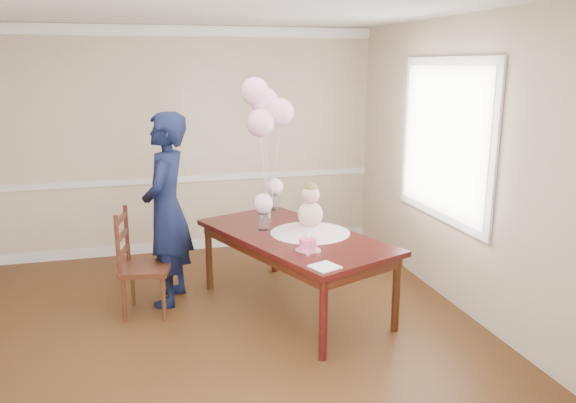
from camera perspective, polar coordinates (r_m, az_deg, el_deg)
The scene contains 49 objects.
floor at distance 4.88m, azimuth -6.31°, elevation -13.90°, with size 4.50×5.00×0.00m, color #341D0D.
ceiling at distance 4.35m, azimuth -7.31°, elevation 19.46°, with size 4.50×5.00×0.02m, color silver.
wall_back at distance 6.87m, azimuth -9.83°, elevation 5.97°, with size 4.50×0.02×2.70m, color tan.
wall_front at distance 2.09m, azimuth 3.47°, elevation -12.11°, with size 4.50×0.02×2.70m, color tan.
wall_right at distance 5.23m, azimuth 18.45°, elevation 3.03°, with size 0.02×5.00×2.70m, color tan.
chair_rail_trim at distance 6.94m, azimuth -9.67°, elevation 2.28°, with size 4.50×0.02×0.07m, color silver.
crown_molding at distance 6.81m, azimuth -10.28°, elevation 16.69°, with size 4.50×0.02×0.12m, color white.
baseboard_trim at distance 7.15m, azimuth -9.40°, elevation -4.33°, with size 4.50×0.02×0.12m, color silver.
window_frame at distance 5.60m, azimuth 15.63°, elevation 5.99°, with size 0.02×1.66×1.56m, color silver.
window_blinds at distance 5.60m, azimuth 15.47°, elevation 5.99°, with size 0.01×1.50×1.40m, color white.
dining_table_top at distance 5.20m, azimuth 0.66°, elevation -3.59°, with size 0.98×1.96×0.05m, color black.
table_apron at distance 5.22m, azimuth 0.66°, elevation -4.36°, with size 0.88×1.86×0.10m, color black.
table_leg_fl at distance 4.44m, azimuth 3.59°, elevation -11.86°, with size 0.07×0.07×0.68m, color black.
table_leg_fr at distance 4.97m, azimuth 10.92°, elevation -9.20°, with size 0.07×0.07×0.68m, color black.
table_leg_bl at distance 5.82m, azimuth -8.04°, elevation -5.61°, with size 0.07×0.07×0.68m, color black.
table_leg_br at distance 6.23m, azimuth -1.40°, elevation -4.15°, with size 0.07×0.07×0.68m, color black.
baby_skirt at distance 5.23m, azimuth 2.27°, elevation -2.66°, with size 0.74×0.74×0.10m, color #DFA4BE.
baby_torso at distance 5.19m, azimuth 2.28°, elevation -1.31°, with size 0.23×0.23×0.23m, color pink.
baby_head at distance 5.15m, azimuth 2.30°, elevation 0.69°, with size 0.17×0.17×0.17m, color #DBA697.
baby_hair at distance 5.13m, azimuth 2.31°, elevation 1.32°, with size 0.12×0.12×0.12m, color brown.
cake_platter at distance 4.75m, azimuth 2.04°, elevation -4.96°, with size 0.22×0.22×0.01m, color white.
birthday_cake at distance 4.73m, azimuth 2.04°, elevation -4.35°, with size 0.15×0.15×0.10m, color #E14774.
cake_flower_a at distance 4.71m, azimuth 2.05°, elevation -3.62°, with size 0.03×0.03×0.03m, color white.
cake_flower_b at distance 4.74m, azimuth 2.18°, elevation -3.50°, with size 0.03×0.03×0.03m, color white.
rose_vase_near at distance 5.31m, azimuth -2.52°, elevation -2.06°, with size 0.10×0.10×0.16m, color silver.
roses_near at distance 5.27m, azimuth -2.54°, elevation -0.21°, with size 0.19×0.19×0.19m, color silver.
rose_vase_far at distance 6.03m, azimuth -1.35°, elevation -0.13°, with size 0.10×0.10×0.16m, color silver.
roses_far at distance 5.99m, azimuth -1.36°, elevation 1.51°, with size 0.19×0.19×0.19m, color #F7CFD7.
napkin at distance 4.37m, azimuth 3.77°, elevation -6.63°, with size 0.20×0.20×0.01m, color white.
balloon_weight at distance 5.66m, azimuth -1.88°, elevation -1.78°, with size 0.04×0.04×0.02m, color silver.
balloon_a at distance 5.42m, azimuth -2.81°, elevation 7.96°, with size 0.27×0.27×0.27m, color #F8B0C9.
balloon_b at distance 5.49m, azimuth -0.82°, elevation 9.07°, with size 0.27×0.27×0.27m, color #FFB4D2.
balloon_c at distance 5.55m, azimuth -2.39°, elevation 10.13°, with size 0.27×0.27×0.27m, color #FFB4DB.
balloon_d at distance 5.51m, azimuth -3.37°, elevation 11.11°, with size 0.27×0.27×0.27m, color #FFB4D3.
balloon_ribbon_a at distance 5.54m, azimuth -2.32°, elevation 2.24°, with size 0.00×0.00×0.82m, color white.
balloon_ribbon_b at distance 5.56m, azimuth -1.35°, elevation 2.82°, with size 0.00×0.00×0.92m, color white.
balloon_ribbon_c at distance 5.59m, azimuth -2.12°, elevation 3.38°, with size 0.00×0.00×1.02m, color white.
balloon_ribbon_d at distance 5.56m, azimuth -2.60°, elevation 3.83°, with size 0.00×0.00×1.12m, color silver.
dining_chair_seat at distance 5.34m, azimuth -14.22°, elevation -6.62°, with size 0.43×0.43×0.05m, color #34170E.
chair_leg_fl at distance 5.30m, azimuth -16.32°, elevation -9.57°, with size 0.04×0.04×0.42m, color #3C1B10.
chair_leg_fr at distance 5.23m, azimuth -12.52°, elevation -9.65°, with size 0.04×0.04×0.42m, color #3C1C10.
chair_leg_bl at distance 5.62m, azimuth -15.51°, elevation -8.17°, with size 0.04×0.04×0.42m, color #361D0E.
chair_leg_br at distance 5.55m, azimuth -11.94°, elevation -8.22°, with size 0.04×0.04×0.42m, color #3A170F.
chair_back_post_l at distance 5.13m, azimuth -16.91°, elevation -4.30°, with size 0.04×0.04×0.55m, color #37130F.
chair_back_post_r at distance 5.46m, azimuth -16.06°, elevation -3.16°, with size 0.04×0.04×0.55m, color #35130E.
chair_slat_low at distance 5.33m, azimuth -16.39°, elevation -4.92°, with size 0.03×0.39×0.05m, color #3C1A10.
chair_slat_mid at distance 5.28m, azimuth -16.50°, elevation -3.31°, with size 0.03×0.39×0.05m, color #391F0F.
chair_slat_top at distance 5.24m, azimuth -16.62°, elevation -1.68°, with size 0.03×0.39×0.05m, color #35170E.
woman at distance 5.42m, azimuth -12.22°, elevation -0.83°, with size 0.67×0.45×1.84m, color black.
Camera 1 is at (-0.60, -4.28, 2.26)m, focal length 35.00 mm.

